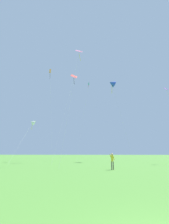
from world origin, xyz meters
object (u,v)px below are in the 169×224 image
(kite_teal_box, at_px, (88,86))
(kite_orange_box, at_px, (50,72))
(kite_blue_delta, at_px, (112,83))
(kite_white_distant, at_px, (32,122))
(kite_pink_low, at_px, (79,55))
(kite_red_high, at_px, (73,79))
(kite_purple_streamer, at_px, (168,93))
(person_with_spool, at_px, (112,160))

(kite_teal_box, bearing_deg, kite_orange_box, -169.34)
(kite_blue_delta, bearing_deg, kite_white_distant, -164.33)
(kite_teal_box, distance_m, kite_pink_low, 16.42)
(kite_white_distant, bearing_deg, kite_blue_delta, 15.67)
(kite_red_high, bearing_deg, kite_blue_delta, 15.14)
(kite_purple_streamer, xyz_separation_m, person_with_spool, (-14.03, -14.54, -13.51))
(kite_red_high, height_order, kite_white_distant, kite_red_high)
(kite_red_high, bearing_deg, kite_white_distant, -163.73)
(kite_pink_low, bearing_deg, kite_blue_delta, 55.24)
(kite_blue_delta, height_order, person_with_spool, kite_blue_delta)
(kite_red_high, distance_m, kite_blue_delta, 10.78)
(kite_purple_streamer, relative_size, kite_white_distant, 1.69)
(kite_red_high, distance_m, person_with_spool, 28.33)
(person_with_spool, bearing_deg, kite_blue_delta, 83.29)
(kite_white_distant, xyz_separation_m, person_with_spool, (17.05, -15.84, -7.79))
(kite_blue_delta, bearing_deg, kite_orange_box, 171.73)
(kite_orange_box, bearing_deg, kite_purple_streamer, -17.42)
(kite_purple_streamer, height_order, person_with_spool, kite_purple_streamer)
(kite_blue_delta, relative_size, kite_pink_low, 0.90)
(kite_red_high, xyz_separation_m, kite_pink_low, (2.49, -8.58, 1.23))
(kite_purple_streamer, relative_size, kite_teal_box, 0.68)
(kite_pink_low, bearing_deg, kite_teal_box, 86.56)
(kite_white_distant, bearing_deg, kite_pink_low, -26.91)
(kite_red_high, distance_m, kite_orange_box, 11.58)
(kite_pink_low, bearing_deg, kite_purple_streamer, 13.33)
(kite_red_high, bearing_deg, kite_pink_low, -73.81)
(kite_teal_box, relative_size, kite_pink_low, 0.99)
(kite_purple_streamer, distance_m, kite_blue_delta, 14.70)
(kite_red_high, height_order, kite_pink_low, kite_pink_low)
(kite_teal_box, xyz_separation_m, kite_pink_low, (-0.99, -16.39, -0.11))
(kite_red_high, xyz_separation_m, kite_orange_box, (-8.48, 5.56, 5.60))
(kite_orange_box, distance_m, kite_teal_box, 12.89)
(kite_orange_box, xyz_separation_m, kite_blue_delta, (18.88, -2.75, -5.93))
(kite_purple_streamer, height_order, kite_blue_delta, kite_blue_delta)
(kite_blue_delta, distance_m, kite_teal_box, 8.70)
(kite_orange_box, bearing_deg, kite_blue_delta, -8.27)
(kite_red_high, bearing_deg, kite_purple_streamer, -10.28)
(kite_red_high, distance_m, kite_teal_box, 8.66)
(kite_purple_streamer, relative_size, kite_pink_low, 0.67)
(kite_purple_streamer, relative_size, kite_blue_delta, 0.75)
(kite_purple_streamer, height_order, kite_white_distant, kite_purple_streamer)
(kite_teal_box, height_order, kite_pink_low, kite_pink_low)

